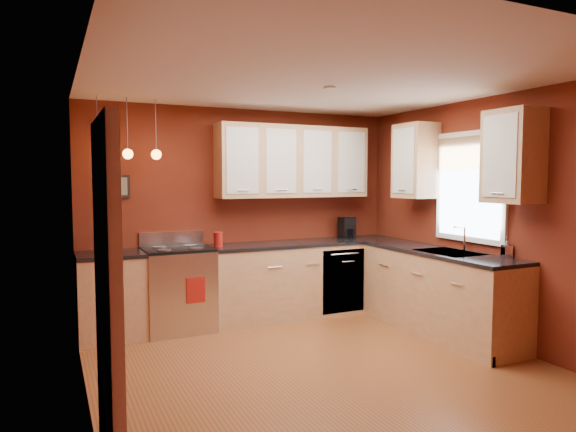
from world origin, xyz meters
name	(u,v)px	position (x,y,z in m)	size (l,w,h in m)	color
floor	(325,370)	(0.00, 0.00, 0.00)	(4.20, 4.20, 0.00)	brown
ceiling	(327,79)	(0.00, 0.00, 2.60)	(4.00, 4.20, 0.02)	silver
wall_back	(245,213)	(0.00, 2.10, 1.30)	(4.00, 0.02, 2.60)	maroon
wall_front	(524,263)	(0.00, -2.10, 1.30)	(4.00, 0.02, 2.60)	maroon
wall_left	(85,239)	(-2.00, 0.00, 1.30)	(0.02, 4.20, 2.60)	maroon
wall_right	(492,220)	(2.00, 0.00, 1.30)	(0.02, 4.20, 2.60)	maroon
base_cabinets_back_left	(111,298)	(-1.65, 1.80, 0.45)	(0.70, 0.60, 0.90)	tan
base_cabinets_back_right	(307,279)	(0.73, 1.80, 0.45)	(2.54, 0.60, 0.90)	tan
base_cabinets_right	(439,294)	(1.70, 0.45, 0.45)	(0.60, 2.10, 0.90)	tan
counter_back_left	(110,255)	(-1.65, 1.80, 0.92)	(0.70, 0.62, 0.04)	black
counter_back_right	(307,243)	(0.73, 1.80, 0.92)	(2.54, 0.62, 0.04)	black
counter_right	(440,252)	(1.70, 0.45, 0.92)	(0.62, 2.10, 0.04)	black
gas_range	(178,289)	(-0.92, 1.80, 0.48)	(0.76, 0.64, 1.11)	silver
dishwasher_front	(343,281)	(1.10, 1.51, 0.45)	(0.60, 0.02, 0.80)	silver
sink	(449,254)	(1.70, 0.30, 0.92)	(0.50, 0.70, 0.33)	gray
window	(470,183)	(1.97, 0.30, 1.69)	(0.06, 1.02, 1.22)	white
door_left_wall	(108,316)	(-1.97, -1.20, 1.03)	(0.12, 0.82, 2.05)	white
upper_cabinets_back	(293,162)	(0.60, 1.93, 1.95)	(2.00, 0.35, 0.90)	tan
upper_cabinets_right	(458,159)	(1.82, 0.32, 1.95)	(0.35, 1.95, 0.90)	tan
wall_picture	(115,186)	(-1.55, 2.08, 1.65)	(0.32, 0.03, 0.26)	black
pendant_lights	(128,153)	(-1.45, 1.75, 2.01)	(0.71, 0.11, 0.66)	gray
red_canister	(218,239)	(-0.45, 1.77, 1.03)	(0.11, 0.11, 0.17)	maroon
red_vase	(99,245)	(-1.76, 1.80, 1.03)	(0.11, 0.11, 0.18)	maroon
flowers	(99,229)	(-1.76, 1.80, 1.20)	(0.11, 0.11, 0.19)	maroon
coffee_maker	(347,228)	(1.40, 1.92, 1.07)	(0.20, 0.20, 0.28)	black
soap_pump	(507,248)	(1.95, -0.25, 1.03)	(0.09, 0.09, 0.19)	white
dish_towel	(196,290)	(-0.80, 1.47, 0.52)	(0.21, 0.01, 0.29)	maroon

